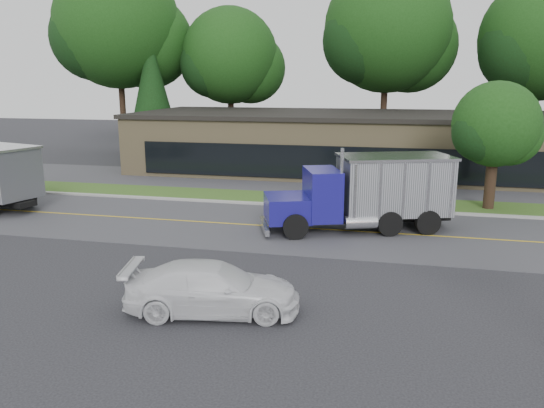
% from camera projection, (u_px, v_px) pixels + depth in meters
% --- Properties ---
extents(ground, '(140.00, 140.00, 0.00)m').
position_uv_depth(ground, '(220.00, 305.00, 16.03)').
color(ground, '#39393E').
rests_on(ground, ground).
extents(road, '(60.00, 8.00, 0.02)m').
position_uv_depth(road, '(281.00, 227.00, 24.58)').
color(road, '#4B4B50').
rests_on(road, ground).
extents(center_line, '(60.00, 0.12, 0.01)m').
position_uv_depth(center_line, '(281.00, 227.00, 24.58)').
color(center_line, gold).
rests_on(center_line, ground).
extents(curb, '(60.00, 0.30, 0.12)m').
position_uv_depth(curb, '(297.00, 207.00, 28.57)').
color(curb, '#9E9E99').
rests_on(curb, ground).
extents(grass_verge, '(60.00, 3.40, 0.03)m').
position_uv_depth(grass_verge, '(302.00, 199.00, 30.28)').
color(grass_verge, '#314E1A').
rests_on(grass_verge, ground).
extents(far_parking, '(60.00, 7.00, 0.02)m').
position_uv_depth(far_parking, '(315.00, 183.00, 35.03)').
color(far_parking, '#4B4B50').
rests_on(far_parking, ground).
extents(strip_mall, '(32.00, 12.00, 4.00)m').
position_uv_depth(strip_mall, '(353.00, 144.00, 39.84)').
color(strip_mall, '#94815B').
rests_on(strip_mall, ground).
extents(tree_far_a, '(12.07, 11.36, 17.22)m').
position_uv_depth(tree_far_a, '(121.00, 31.00, 48.31)').
color(tree_far_a, '#382619').
rests_on(tree_far_a, ground).
extents(tree_far_b, '(9.26, 8.72, 13.21)m').
position_uv_depth(tree_far_b, '(232.00, 60.00, 48.63)').
color(tree_far_b, '#382619').
rests_on(tree_far_b, ground).
extents(tree_far_c, '(11.43, 10.76, 16.30)m').
position_uv_depth(tree_far_c, '(389.00, 35.00, 45.20)').
color(tree_far_c, '#382619').
rests_on(tree_far_c, ground).
extents(tree_far_d, '(10.30, 9.69, 14.69)m').
position_uv_depth(tree_far_d, '(543.00, 45.00, 41.90)').
color(tree_far_d, '#382619').
rests_on(tree_far_d, ground).
extents(evergreen_left, '(4.67, 4.67, 10.61)m').
position_uv_depth(evergreen_left, '(152.00, 90.00, 46.63)').
color(evergreen_left, '#382619').
rests_on(evergreen_left, ground).
extents(tree_verge, '(4.66, 4.38, 6.64)m').
position_uv_depth(tree_verge, '(497.00, 128.00, 27.21)').
color(tree_verge, '#382619').
rests_on(tree_verge, ground).
extents(dump_truck_blue, '(8.60, 5.09, 3.36)m').
position_uv_depth(dump_truck_blue, '(369.00, 191.00, 23.77)').
color(dump_truck_blue, black).
rests_on(dump_truck_blue, ground).
extents(rally_car, '(5.37, 3.00, 1.47)m').
position_uv_depth(rally_car, '(213.00, 288.00, 15.41)').
color(rally_car, silver).
rests_on(rally_car, ground).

